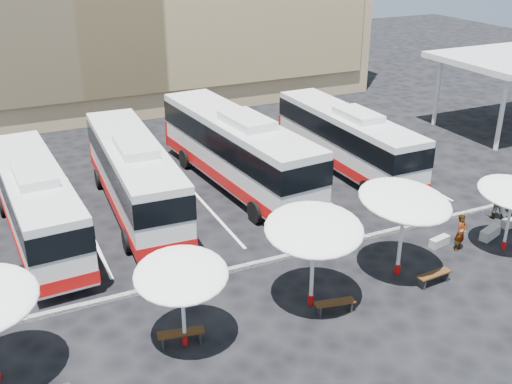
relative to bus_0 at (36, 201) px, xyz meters
name	(u,v)px	position (x,y,z in m)	size (l,w,h in m)	color
ground	(265,270)	(8.16, -6.88, -1.93)	(120.00, 120.00, 0.00)	black
curb_divider	(260,263)	(8.16, -6.38, -1.85)	(34.00, 0.25, 0.15)	black
bay_lines	(199,198)	(8.16, 1.12, -1.92)	(24.15, 12.00, 0.01)	white
bus_0	(36,201)	(0.00, 0.00, 0.00)	(3.23, 11.99, 3.77)	silver
bus_1	(134,173)	(4.80, 1.16, 0.10)	(3.30, 12.60, 3.97)	silver
bus_2	(237,148)	(10.69, 1.88, 0.27)	(4.06, 13.74, 4.30)	silver
bus_3	(346,138)	(17.47, 1.43, 0.03)	(2.95, 12.08, 3.82)	silver
sunshade_1	(181,275)	(3.53, -10.12, 0.88)	(3.90, 3.93, 3.30)	silver
sunshade_2	(314,229)	(8.67, -9.89, 1.31)	(4.71, 4.74, 3.81)	silver
sunshade_3	(405,201)	(13.06, -9.47, 1.40)	(4.85, 4.88, 3.91)	silver
wood_bench_1	(181,335)	(3.42, -10.05, -1.55)	(1.66, 0.72, 0.49)	#321C0B
wood_bench_2	(335,304)	(9.22, -10.71, -1.56)	(1.59, 0.70, 0.47)	#321C0B
wood_bench_3	(434,276)	(13.89, -10.73, -1.56)	(1.59, 0.53, 0.48)	#321C0B
conc_bench_0	(439,241)	(16.27, -8.33, -1.73)	(1.06, 0.35, 0.40)	gray
conc_bench_1	(490,233)	(18.90, -8.73, -1.69)	(1.27, 0.42, 0.48)	gray
conc_bench_2	(512,223)	(20.68, -8.36, -1.72)	(1.07, 0.36, 0.40)	gray
passenger_0	(461,232)	(16.79, -8.99, -1.06)	(0.63, 0.42, 1.74)	black
passenger_1	(498,200)	(20.69, -7.29, -0.98)	(0.92, 0.72, 1.89)	black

